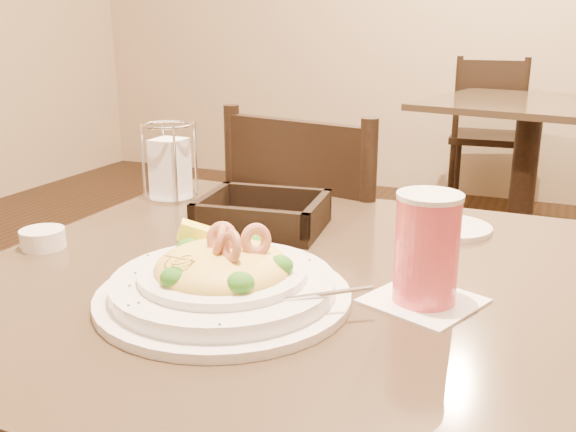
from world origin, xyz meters
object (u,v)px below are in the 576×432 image
at_px(dining_chair_near, 325,280).
at_px(drink_glass, 427,250).
at_px(main_table, 283,413).
at_px(napkin_caddy, 170,166).
at_px(dining_chair_far, 488,131).
at_px(pasta_bowl, 223,279).
at_px(bread_basket, 263,217).
at_px(background_table, 526,152).
at_px(butter_ramekin, 43,239).
at_px(side_plate, 450,228).

relative_size(dining_chair_near, drink_glass, 5.52).
bearing_deg(main_table, napkin_caddy, 142.87).
xyz_separation_m(dining_chair_far, drink_glass, (0.25, -3.14, 0.34)).
bearing_deg(pasta_bowl, bread_basket, 105.74).
xyz_separation_m(background_table, dining_chair_far, (-0.25, 0.71, -0.02)).
height_order(dining_chair_near, bread_basket, dining_chair_near).
distance_m(background_table, napkin_caddy, 2.22).
distance_m(napkin_caddy, butter_ramekin, 0.35).
bearing_deg(dining_chair_far, main_table, 87.68).
xyz_separation_m(bread_basket, napkin_caddy, (-0.26, 0.11, 0.05)).
bearing_deg(drink_glass, bread_basket, 148.63).
bearing_deg(napkin_caddy, drink_glass, -27.79).
bearing_deg(drink_glass, dining_chair_near, 120.10).
bearing_deg(napkin_caddy, dining_chair_far, 83.17).
distance_m(dining_chair_near, bread_basket, 0.51).
height_order(dining_chair_near, butter_ramekin, dining_chair_near).
relative_size(dining_chair_far, butter_ramekin, 13.05).
distance_m(bread_basket, napkin_caddy, 0.29).
distance_m(dining_chair_near, pasta_bowl, 0.78).
bearing_deg(pasta_bowl, side_plate, 61.99).
bearing_deg(side_plate, drink_glass, -86.49).
height_order(background_table, napkin_caddy, napkin_caddy).
distance_m(main_table, drink_glass, 0.38).
height_order(dining_chair_near, side_plate, dining_chair_near).
height_order(bread_basket, butter_ramekin, bread_basket).
distance_m(dining_chair_far, side_plate, 2.84).
relative_size(main_table, dining_chair_far, 0.97).
distance_m(background_table, bread_basket, 2.27).
bearing_deg(side_plate, butter_ramekin, -149.17).
distance_m(dining_chair_far, pasta_bowl, 3.25).
bearing_deg(dining_chair_near, butter_ramekin, 80.84).
height_order(side_plate, butter_ramekin, butter_ramekin).
relative_size(pasta_bowl, side_plate, 2.52).
bearing_deg(bread_basket, drink_glass, -31.37).
xyz_separation_m(pasta_bowl, side_plate, (0.22, 0.42, -0.03)).
relative_size(drink_glass, bread_basket, 0.73).
distance_m(main_table, butter_ramekin, 0.48).
relative_size(main_table, dining_chair_near, 0.97).
xyz_separation_m(dining_chair_far, bread_basket, (-0.08, -2.94, 0.28)).
xyz_separation_m(dining_chair_near, pasta_bowl, (0.11, -0.72, 0.29)).
relative_size(background_table, napkin_caddy, 6.76).
bearing_deg(napkin_caddy, butter_ramekin, -93.63).
xyz_separation_m(background_table, pasta_bowl, (-0.24, -2.53, 0.27)).
distance_m(pasta_bowl, napkin_caddy, 0.54).
xyz_separation_m(napkin_caddy, butter_ramekin, (-0.02, -0.34, -0.05)).
bearing_deg(dining_chair_near, dining_chair_far, -80.15).
bearing_deg(bread_basket, side_plate, 21.63).
distance_m(main_table, pasta_bowl, 0.30).
height_order(main_table, side_plate, side_plate).
bearing_deg(side_plate, dining_chair_far, 94.70).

